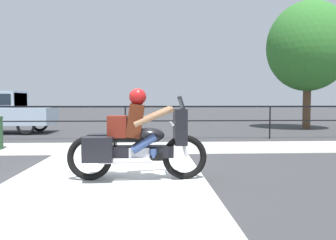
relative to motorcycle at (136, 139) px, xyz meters
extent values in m
plane|color=#38383A|center=(-0.64, 0.40, -0.69)|extent=(120.00, 120.00, 0.00)
cube|color=#A8A59E|center=(-0.64, 3.80, -0.68)|extent=(44.00, 2.40, 0.01)
cube|color=silver|center=(-0.50, 0.20, -0.68)|extent=(3.35, 6.00, 0.01)
cube|color=black|center=(-0.64, 5.85, 0.45)|extent=(36.00, 0.04, 0.06)
cube|color=black|center=(-0.64, 5.85, -0.04)|extent=(36.00, 0.03, 0.04)
cylinder|color=black|center=(-0.64, 5.85, -0.10)|extent=(0.05, 0.05, 1.17)
cylinder|color=black|center=(4.46, 5.85, -0.10)|extent=(0.05, 0.05, 1.17)
torus|color=black|center=(0.82, 0.00, -0.31)|extent=(0.76, 0.11, 0.76)
torus|color=black|center=(-0.78, 0.00, -0.31)|extent=(0.76, 0.11, 0.76)
cube|color=black|center=(0.02, 0.00, -0.21)|extent=(1.22, 0.22, 0.20)
cube|color=silver|center=(0.05, 0.00, -0.26)|extent=(0.34, 0.26, 0.26)
ellipsoid|color=black|center=(0.21, 0.00, 0.07)|extent=(0.53, 0.30, 0.26)
cube|color=black|center=(-0.14, 0.00, 0.01)|extent=(0.70, 0.28, 0.08)
cube|color=black|center=(0.74, 0.00, 0.22)|extent=(0.20, 0.61, 0.59)
cube|color=#1E232B|center=(0.76, 0.00, 0.61)|extent=(0.10, 0.51, 0.24)
cylinder|color=silver|center=(0.60, 0.00, 0.27)|extent=(0.04, 0.70, 0.04)
cylinder|color=silver|center=(-0.17, -0.16, -0.34)|extent=(0.88, 0.09, 0.09)
cube|color=black|center=(-0.60, -0.24, -0.13)|extent=(0.48, 0.28, 0.40)
cube|color=black|center=(-0.60, 0.24, -0.13)|extent=(0.48, 0.28, 0.40)
cylinder|color=silver|center=(0.79, 0.00, -0.04)|extent=(0.18, 0.06, 0.52)
cube|color=#4C1E0F|center=(-0.01, 0.00, 0.32)|extent=(0.32, 0.36, 0.58)
sphere|color=#8C6647|center=(0.03, 0.00, 0.70)|extent=(0.23, 0.23, 0.23)
sphere|color=#B21919|center=(0.03, 0.00, 0.72)|extent=(0.29, 0.29, 0.29)
cylinder|color=#33477A|center=(0.14, -0.15, -0.05)|extent=(0.44, 0.13, 0.34)
cylinder|color=#33477A|center=(0.29, -0.15, -0.21)|extent=(0.11, 0.11, 0.15)
cube|color=black|center=(0.34, -0.15, -0.29)|extent=(0.20, 0.10, 0.09)
cylinder|color=#33477A|center=(0.14, 0.15, -0.05)|extent=(0.44, 0.13, 0.34)
cylinder|color=#33477A|center=(0.29, 0.15, -0.21)|extent=(0.11, 0.11, 0.15)
cube|color=black|center=(0.34, 0.15, -0.29)|extent=(0.20, 0.10, 0.09)
cylinder|color=#8C6647|center=(0.29, -0.30, 0.40)|extent=(0.65, 0.09, 0.34)
cylinder|color=#8C6647|center=(0.29, 0.30, 0.40)|extent=(0.65, 0.09, 0.34)
cube|color=maroon|center=(-0.31, 0.00, 0.22)|extent=(0.32, 0.31, 0.36)
cube|color=#9EB2C6|center=(-5.98, 8.33, 0.03)|extent=(4.28, 1.74, 0.70)
cube|color=#19232D|center=(-5.14, 8.33, 0.71)|extent=(0.04, 1.36, 0.54)
torus|color=black|center=(-4.65, 7.53, -0.32)|extent=(0.73, 0.11, 0.73)
torus|color=black|center=(-4.65, 9.13, -0.32)|extent=(0.73, 0.11, 0.73)
cylinder|color=brown|center=(7.68, 9.74, 0.48)|extent=(0.36, 0.36, 2.34)
ellipsoid|color=#33752D|center=(7.68, 9.74, 3.23)|extent=(3.83, 3.83, 4.21)
camera|label=1|loc=(0.25, -5.51, 0.65)|focal=35.00mm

